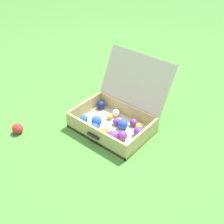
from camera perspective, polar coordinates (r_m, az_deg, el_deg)
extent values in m
plane|color=#4C8C38|center=(2.25, -1.32, -3.76)|extent=(16.00, 16.00, 0.00)
cube|color=beige|center=(2.26, 0.00, -3.29)|extent=(0.60, 0.41, 0.03)
cube|color=tan|center=(2.38, -5.39, 0.65)|extent=(0.02, 0.41, 0.14)
cube|color=tan|center=(2.09, 6.16, -5.25)|extent=(0.02, 0.41, 0.14)
cube|color=tan|center=(2.10, -3.44, -4.69)|extent=(0.56, 0.02, 0.14)
cube|color=tan|center=(2.34, 3.08, 0.19)|extent=(0.56, 0.02, 0.14)
cube|color=beige|center=(2.27, 4.81, 6.59)|extent=(0.60, 0.20, 0.38)
cube|color=black|center=(2.09, -3.84, -4.84)|extent=(0.11, 0.02, 0.02)
sphere|color=blue|center=(2.28, -5.80, -1.47)|extent=(0.07, 0.07, 0.07)
sphere|color=purple|center=(2.11, 2.06, -4.78)|extent=(0.07, 0.07, 0.07)
sphere|color=purple|center=(2.25, 0.96, -1.91)|extent=(0.06, 0.06, 0.06)
sphere|color=purple|center=(2.15, 5.36, -3.96)|extent=(0.08, 0.08, 0.08)
sphere|color=navy|center=(2.43, -2.28, 1.44)|extent=(0.07, 0.07, 0.07)
sphere|color=blue|center=(2.19, -3.53, -3.17)|extent=(0.07, 0.07, 0.07)
sphere|color=orange|center=(2.14, -1.65, -4.21)|extent=(0.07, 0.07, 0.07)
sphere|color=blue|center=(2.24, -3.14, -1.82)|extent=(0.08, 0.08, 0.08)
sphere|color=purple|center=(2.25, 4.36, -2.13)|extent=(0.06, 0.06, 0.06)
sphere|color=white|center=(2.35, 0.77, -0.16)|extent=(0.06, 0.06, 0.06)
sphere|color=blue|center=(2.21, 2.17, -2.47)|extent=(0.08, 0.08, 0.08)
sphere|color=#CCDB38|center=(2.32, -0.43, -0.98)|extent=(0.05, 0.05, 0.05)
sphere|color=purple|center=(2.10, 0.08, -4.86)|extent=(0.08, 0.08, 0.08)
sphere|color=#CCDB38|center=(2.22, 5.39, -2.92)|extent=(0.06, 0.06, 0.06)
sphere|color=#D1B784|center=(2.21, -5.12, -2.93)|extent=(0.06, 0.06, 0.06)
sphere|color=red|center=(2.33, -18.49, -3.19)|extent=(0.08, 0.08, 0.08)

